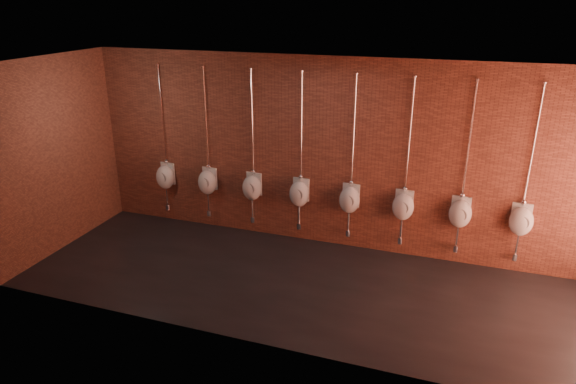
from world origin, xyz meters
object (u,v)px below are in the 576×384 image
at_px(urinal_4, 350,199).
at_px(urinal_7, 521,220).
at_px(urinal_3, 299,193).
at_px(urinal_1, 208,181).
at_px(urinal_0, 165,176).
at_px(urinal_2, 252,187).
at_px(urinal_5, 403,205).
at_px(urinal_6, 460,212).

xyz_separation_m(urinal_4, urinal_7, (2.62, 0.00, 0.00)).
bearing_deg(urinal_3, urinal_1, 180.00).
distance_m(urinal_0, urinal_1, 0.87).
relative_size(urinal_2, urinal_5, 1.00).
distance_m(urinal_0, urinal_4, 3.50).
xyz_separation_m(urinal_1, urinal_4, (2.62, 0.00, 0.00)).
bearing_deg(urinal_2, urinal_3, 0.00).
bearing_deg(urinal_7, urinal_2, 180.00).
relative_size(urinal_1, urinal_5, 1.00).
height_order(urinal_5, urinal_7, same).
height_order(urinal_3, urinal_7, same).
relative_size(urinal_6, urinal_7, 1.00).
height_order(urinal_2, urinal_3, same).
height_order(urinal_3, urinal_4, same).
relative_size(urinal_0, urinal_2, 1.00).
bearing_deg(urinal_3, urinal_2, 180.00).
bearing_deg(urinal_1, urinal_0, 180.00).
distance_m(urinal_3, urinal_5, 1.75).
height_order(urinal_2, urinal_6, same).
distance_m(urinal_3, urinal_7, 3.50).
bearing_deg(urinal_6, urinal_0, 180.00).
bearing_deg(urinal_1, urinal_2, 0.00).
bearing_deg(urinal_0, urinal_3, 0.00).
bearing_deg(urinal_0, urinal_5, 0.00).
distance_m(urinal_1, urinal_2, 0.87).
bearing_deg(urinal_1, urinal_3, 0.00).
distance_m(urinal_2, urinal_7, 4.37).
distance_m(urinal_0, urinal_2, 1.75).
relative_size(urinal_0, urinal_3, 1.00).
relative_size(urinal_2, urinal_3, 1.00).
relative_size(urinal_0, urinal_5, 1.00).
bearing_deg(urinal_3, urinal_7, 0.00).
height_order(urinal_1, urinal_4, same).
distance_m(urinal_0, urinal_3, 2.62).
relative_size(urinal_4, urinal_5, 1.00).
relative_size(urinal_3, urinal_5, 1.00).
distance_m(urinal_0, urinal_6, 5.25).
height_order(urinal_0, urinal_6, same).
height_order(urinal_4, urinal_5, same).
bearing_deg(urinal_5, urinal_1, 180.00).
distance_m(urinal_2, urinal_4, 1.75).
bearing_deg(urinal_5, urinal_0, 180.00).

